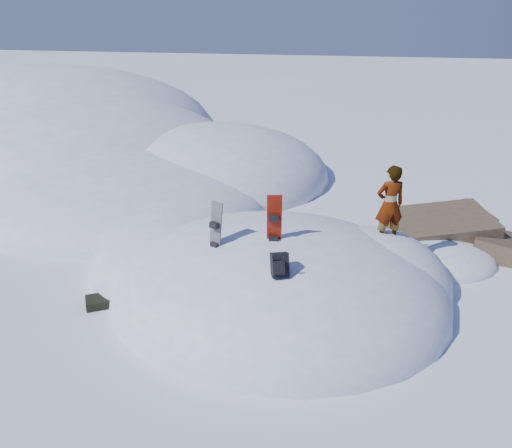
% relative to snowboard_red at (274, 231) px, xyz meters
% --- Properties ---
extents(ground, '(120.00, 120.00, 0.00)m').
position_rel_snowboard_red_xyz_m(ground, '(0.01, 0.39, -1.66)').
color(ground, white).
rests_on(ground, ground).
extents(snow_mound, '(8.00, 6.00, 3.00)m').
position_rel_snowboard_red_xyz_m(snow_mound, '(-0.17, 0.63, -1.66)').
color(snow_mound, white).
rests_on(snow_mound, ground).
extents(snow_ridge, '(21.50, 18.50, 6.40)m').
position_rel_snowboard_red_xyz_m(snow_ridge, '(-10.43, 10.24, -1.66)').
color(snow_ridge, white).
rests_on(snow_ridge, ground).
extents(rock_outcrop, '(4.68, 4.41, 1.68)m').
position_rel_snowboard_red_xyz_m(rock_outcrop, '(3.72, 3.40, -1.64)').
color(rock_outcrop, brown).
rests_on(rock_outcrop, ground).
extents(snowboard_red, '(0.31, 0.24, 1.50)m').
position_rel_snowboard_red_xyz_m(snowboard_red, '(0.00, 0.00, 0.00)').
color(snowboard_red, red).
rests_on(snowboard_red, snow_mound).
extents(snowboard_dark, '(0.32, 0.30, 1.38)m').
position_rel_snowboard_red_xyz_m(snowboard_dark, '(-1.08, -0.27, -0.11)').
color(snowboard_dark, black).
rests_on(snowboard_dark, snow_mound).
extents(backpack, '(0.39, 0.44, 0.49)m').
position_rel_snowboard_red_xyz_m(backpack, '(0.28, -1.03, -0.17)').
color(backpack, black).
rests_on(backpack, snow_mound).
extents(gear_pile, '(0.83, 0.68, 0.22)m').
position_rel_snowboard_red_xyz_m(gear_pile, '(-3.33, -0.66, -1.55)').
color(gear_pile, black).
rests_on(gear_pile, ground).
extents(person, '(0.71, 0.60, 1.66)m').
position_rel_snowboard_red_xyz_m(person, '(2.14, 1.38, 0.18)').
color(person, slate).
rests_on(person, snow_mound).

